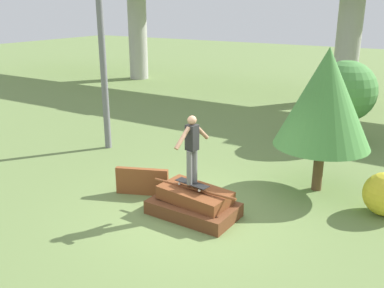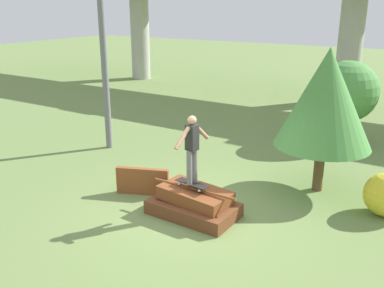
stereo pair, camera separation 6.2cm
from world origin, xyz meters
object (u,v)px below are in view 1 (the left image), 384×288
Objects in this scene: tree_behind_left at (325,98)px; tree_behind_right at (345,91)px; utility_pole at (100,18)px; skater at (192,146)px; skateboard at (192,184)px.

tree_behind_right is (-0.45, 4.31, -0.62)m from tree_behind_left.
utility_pole is 7.99m from tree_behind_right.
skater is 0.55× the size of tree_behind_right.
tree_behind_left is (1.94, 2.72, 0.72)m from skater.
tree_behind_right is (1.49, 7.03, 0.10)m from skater.
utility_pole is at bearing -177.77° from tree_behind_left.
utility_pole reaches higher than tree_behind_left.
utility_pole reaches higher than tree_behind_right.
tree_behind_left is at bearing 54.55° from skater.
skater is 0.19× the size of utility_pole.
tree_behind_left is at bearing -84.04° from tree_behind_right.
tree_behind_right is (6.15, 4.56, -2.30)m from utility_pole.
skater is at bearing 180.00° from skateboard.
skater is 3.42m from tree_behind_left.
tree_behind_left is at bearing 54.55° from skateboard.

